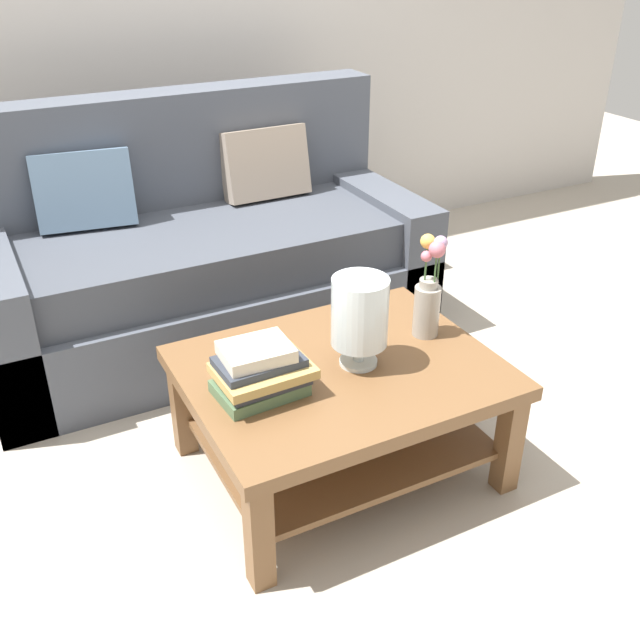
{
  "coord_description": "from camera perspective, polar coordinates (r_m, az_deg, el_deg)",
  "views": [
    {
      "loc": [
        -1.01,
        -2.15,
        1.72
      ],
      "look_at": [
        -0.02,
        -0.22,
        0.53
      ],
      "focal_mm": 40.95,
      "sensor_mm": 36.0,
      "label": 1
    }
  ],
  "objects": [
    {
      "name": "ground_plane",
      "position": [
        2.93,
        -1.71,
        -7.06
      ],
      "size": [
        10.0,
        10.0,
        0.0
      ],
      "primitive_type": "plane",
      "color": "#ADA393"
    },
    {
      "name": "back_wall",
      "position": [
        3.95,
        -13.42,
        22.8
      ],
      "size": [
        6.4,
        0.12,
        2.7
      ],
      "primitive_type": "cube",
      "color": "#BCB7B2",
      "rests_on": "ground"
    },
    {
      "name": "couch",
      "position": [
        3.35,
        -9.27,
        4.64
      ],
      "size": [
        1.95,
        0.9,
        1.06
      ],
      "color": "#474C56",
      "rests_on": "ground"
    },
    {
      "name": "coffee_table",
      "position": [
        2.48,
        1.63,
        -5.9
      ],
      "size": [
        1.01,
        0.81,
        0.43
      ],
      "color": "brown",
      "rests_on": "ground"
    },
    {
      "name": "book_stack_main",
      "position": [
        2.24,
        -4.68,
        -4.05
      ],
      "size": [
        0.3,
        0.22,
        0.17
      ],
      "color": "#51704C",
      "rests_on": "coffee_table"
    },
    {
      "name": "glass_hurricane_vase",
      "position": [
        2.33,
        3.12,
        0.48
      ],
      "size": [
        0.19,
        0.19,
        0.31
      ],
      "color": "silver",
      "rests_on": "coffee_table"
    },
    {
      "name": "flower_pitcher",
      "position": [
        2.55,
        8.46,
        1.92
      ],
      "size": [
        0.1,
        0.11,
        0.37
      ],
      "color": "#9E998E",
      "rests_on": "coffee_table"
    }
  ]
}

